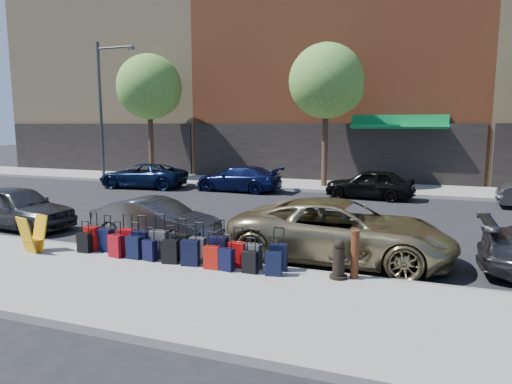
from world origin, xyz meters
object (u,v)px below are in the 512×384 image
at_px(display_rack, 33,234).
at_px(car_far_2, 370,184).
at_px(car_near_0, 17,207).
at_px(streetlight, 103,102).
at_px(car_far_1, 238,179).
at_px(car_near_2, 341,231).
at_px(bollard, 355,254).
at_px(car_near_1, 156,221).
at_px(car_far_0, 143,176).
at_px(tree_center, 329,83).
at_px(tree_left, 151,89).
at_px(fire_hydrant, 339,260).
at_px(suitcase_front_5, 181,247).

xyz_separation_m(display_rack, car_far_2, (6.83, 12.47, 0.07)).
relative_size(car_near_0, car_far_2, 1.03).
distance_m(streetlight, car_near_0, 13.90).
bearing_deg(car_far_2, car_far_1, -85.98).
distance_m(car_near_2, car_far_2, 10.02).
bearing_deg(streetlight, display_rack, -57.58).
bearing_deg(bollard, car_near_0, 171.79).
bearing_deg(car_near_2, car_near_0, 90.79).
xyz_separation_m(bollard, car_near_1, (-5.79, 1.57, -0.05)).
bearing_deg(car_far_0, car_far_1, 89.33).
bearing_deg(bollard, car_far_1, 122.51).
bearing_deg(car_far_2, car_near_1, -20.63).
distance_m(tree_center, car_far_1, 6.69).
bearing_deg(car_near_1, bollard, -99.76).
xyz_separation_m(tree_left, car_near_0, (3.00, -12.61, -4.72)).
bearing_deg(car_near_2, tree_left, 47.33).
height_order(streetlight, fire_hydrant, streetlight).
bearing_deg(bollard, suitcase_front_5, -178.84).
bearing_deg(car_far_0, car_near_2, 45.42).
bearing_deg(car_near_2, fire_hydrant, -171.28).
bearing_deg(tree_left, car_far_0, -67.54).
distance_m(bollard, car_far_0, 16.97).
distance_m(car_far_1, car_far_2, 6.46).
distance_m(tree_left, car_near_2, 18.95).
xyz_separation_m(fire_hydrant, car_far_1, (-7.17, 11.85, 0.11)).
distance_m(tree_center, bollard, 15.37).
height_order(bollard, car_far_1, car_far_1).
relative_size(display_rack, car_far_0, 0.20).
bearing_deg(tree_center, car_far_1, -148.36).
bearing_deg(tree_left, car_far_2, -11.03).
bearing_deg(fire_hydrant, tree_left, 145.72).
height_order(streetlight, car_near_0, streetlight).
relative_size(streetlight, car_near_1, 2.12).
height_order(tree_left, car_far_1, tree_left).
distance_m(streetlight, car_near_1, 16.82).
xyz_separation_m(streetlight, car_near_2, (16.36, -11.84, -3.91)).
xyz_separation_m(suitcase_front_5, car_far_2, (3.03, 11.75, 0.21)).
xyz_separation_m(suitcase_front_5, car_near_1, (-1.73, 1.65, 0.16)).
distance_m(fire_hydrant, car_far_1, 13.86).
height_order(car_near_1, car_far_1, car_far_1).
height_order(suitcase_front_5, car_far_1, car_far_1).
relative_size(streetlight, bollard, 7.82).
relative_size(tree_left, streetlight, 0.91).
height_order(display_rack, car_far_0, car_far_0).
bearing_deg(streetlight, car_far_2, -6.56).
distance_m(display_rack, car_near_0, 3.94).
height_order(car_near_2, car_far_2, car_near_2).
distance_m(tree_center, fire_hydrant, 15.45).
height_order(tree_left, car_near_1, tree_left).
bearing_deg(fire_hydrant, car_near_0, -177.03).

